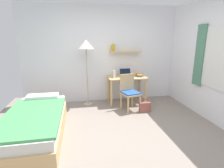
{
  "coord_description": "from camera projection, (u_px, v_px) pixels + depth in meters",
  "views": [
    {
      "loc": [
        -0.7,
        -2.78,
        1.71
      ],
      "look_at": [
        -0.08,
        0.51,
        0.85
      ],
      "focal_mm": 28.1,
      "sensor_mm": 36.0,
      "label": 1
    }
  ],
  "objects": [
    {
      "name": "standing_lamp",
      "position": [
        86.0,
        48.0,
        4.36
      ],
      "size": [
        0.39,
        0.39,
        1.7
      ],
      "color": "#B2A893",
      "rests_on": "ground_plane"
    },
    {
      "name": "handbag",
      "position": [
        145.0,
        107.0,
        4.22
      ],
      "size": [
        0.28,
        0.11,
        0.38
      ],
      "color": "#99564C",
      "rests_on": "ground_plane"
    },
    {
      "name": "bed",
      "position": [
        36.0,
        124.0,
        3.14
      ],
      "size": [
        0.95,
        1.99,
        0.54
      ],
      "color": "tan",
      "rests_on": "ground_plane"
    },
    {
      "name": "wall_back",
      "position": [
        105.0,
        54.0,
        4.8
      ],
      "size": [
        4.4,
        0.27,
        2.6
      ],
      "color": "white",
      "rests_on": "ground_plane"
    },
    {
      "name": "book_stack",
      "position": [
        139.0,
        75.0,
        4.78
      ],
      "size": [
        0.18,
        0.25,
        0.07
      ],
      "color": "#3384C6",
      "rests_on": "desk"
    },
    {
      "name": "desk",
      "position": [
        127.0,
        81.0,
        4.77
      ],
      "size": [
        1.03,
        0.58,
        0.72
      ],
      "color": "tan",
      "rests_on": "ground_plane"
    },
    {
      "name": "water_bottle",
      "position": [
        114.0,
        74.0,
        4.59
      ],
      "size": [
        0.07,
        0.07,
        0.2
      ],
      "primitive_type": "cylinder",
      "color": "silver",
      "rests_on": "desk"
    },
    {
      "name": "laptop",
      "position": [
        125.0,
        74.0,
        4.8
      ],
      "size": [
        0.34,
        0.23,
        0.22
      ],
      "color": "#B7BABF",
      "rests_on": "desk"
    },
    {
      "name": "ground_plane",
      "position": [
        122.0,
        136.0,
        3.2
      ],
      "size": [
        5.28,
        5.28,
        0.0
      ],
      "primitive_type": "plane",
      "color": "gray"
    },
    {
      "name": "desk_chair",
      "position": [
        129.0,
        91.0,
        4.3
      ],
      "size": [
        0.5,
        0.51,
        0.88
      ],
      "color": "tan",
      "rests_on": "ground_plane"
    }
  ]
}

